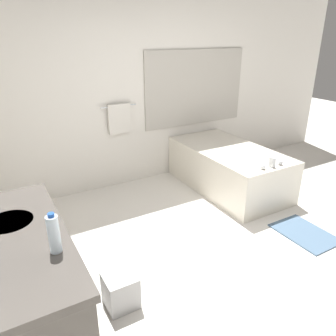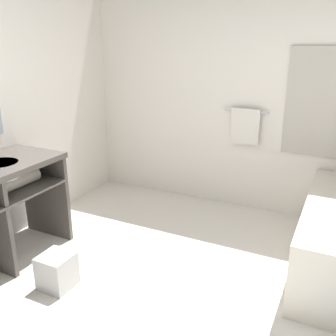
{
  "view_description": "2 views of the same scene",
  "coord_description": "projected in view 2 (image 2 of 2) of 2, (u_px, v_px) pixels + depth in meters",
  "views": [
    {
      "loc": [
        -1.89,
        -1.95,
        2.06
      ],
      "look_at": [
        -0.36,
        0.73,
        0.78
      ],
      "focal_mm": 35.0,
      "sensor_mm": 36.0,
      "label": 1
    },
    {
      "loc": [
        0.73,
        -1.88,
        1.9
      ],
      "look_at": [
        -0.54,
        0.69,
        0.91
      ],
      "focal_mm": 40.0,
      "sensor_mm": 36.0,
      "label": 2
    }
  ],
  "objects": [
    {
      "name": "waste_bin",
      "position": [
        57.0,
        271.0,
        2.99
      ],
      "size": [
        0.25,
        0.25,
        0.28
      ],
      "color": "#B2B2B2",
      "rests_on": "ground_plane"
    },
    {
      "name": "wall_back_with_blinds",
      "position": [
        280.0,
        94.0,
        3.96
      ],
      "size": [
        7.4,
        0.13,
        2.7
      ],
      "color": "white",
      "rests_on": "ground_plane"
    }
  ]
}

